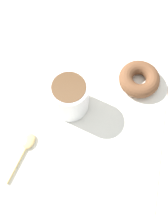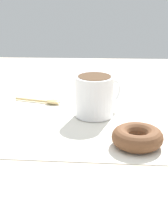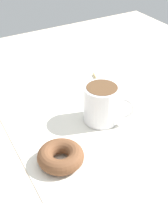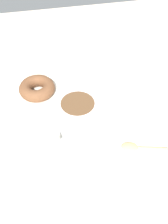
# 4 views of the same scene
# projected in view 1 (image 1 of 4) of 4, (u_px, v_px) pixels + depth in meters

# --- Properties ---
(ground_plane) EXTENTS (1.20, 1.20, 0.02)m
(ground_plane) POSITION_uv_depth(u_px,v_px,m) (84.00, 109.00, 0.71)
(ground_plane) COLOR beige
(napkin) EXTENTS (0.37, 0.37, 0.00)m
(napkin) POSITION_uv_depth(u_px,v_px,m) (84.00, 116.00, 0.69)
(napkin) COLOR white
(napkin) RESTS_ON ground_plane
(coffee_cup) EXTENTS (0.10, 0.10, 0.09)m
(coffee_cup) POSITION_uv_depth(u_px,v_px,m) (69.00, 94.00, 0.66)
(coffee_cup) COLOR white
(coffee_cup) RESTS_ON napkin
(donut) EXTENTS (0.09, 0.09, 0.03)m
(donut) POSITION_uv_depth(u_px,v_px,m) (139.00, 79.00, 0.70)
(donut) COLOR brown
(donut) RESTS_ON napkin
(spoon) EXTENTS (0.04, 0.12, 0.01)m
(spoon) POSITION_uv_depth(u_px,v_px,m) (26.00, 147.00, 0.65)
(spoon) COLOR #D8B772
(spoon) RESTS_ON napkin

